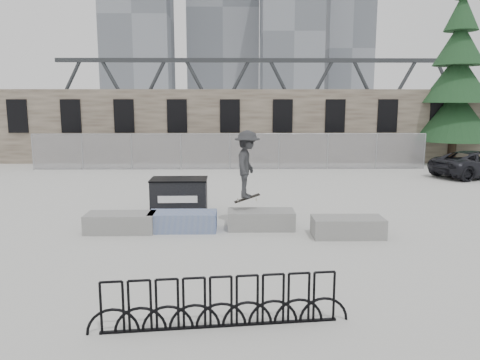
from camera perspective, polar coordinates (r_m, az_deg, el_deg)
name	(u,v)px	position (r m, az deg, el deg)	size (l,w,h in m)	color
ground	(227,229)	(14.12, -1.56, -6.05)	(120.00, 120.00, 0.00)	#B2B3AE
stone_wall	(230,126)	(29.87, -1.21, 6.65)	(36.00, 2.58, 4.50)	brown
chainlink_fence	(230,151)	(26.24, -1.25, 3.56)	(22.06, 0.06, 2.02)	gray
planter_far_left	(121,222)	(14.23, -14.36, -4.97)	(2.00, 0.90, 0.56)	gray
planter_center_left	(183,220)	(14.05, -7.00, -4.92)	(2.00, 0.90, 0.56)	#335099
planter_center_right	(261,219)	(14.16, 2.56, -4.74)	(2.00, 0.90, 0.56)	gray
planter_offset	(348,226)	(13.66, 13.00, -5.52)	(2.00, 0.90, 0.56)	gray
dumpster	(179,196)	(15.92, -7.41, -2.00)	(1.90, 1.18, 1.24)	black
bike_rack	(221,303)	(8.20, -2.34, -14.73)	(4.47, 0.53, 0.90)	black
spruce_tree	(457,86)	(31.61, 24.90, 10.39)	(4.81, 4.81, 11.50)	#38281E
skyline_towers	(227,23)	(108.75, -1.56, 18.63)	(58.00, 28.00, 48.00)	slate
truss_bridge	(301,98)	(69.29, 7.39, 9.83)	(70.00, 3.00, 9.80)	#2D3033
suv	(477,164)	(26.48, 26.94, 1.76)	(2.21, 4.78, 1.33)	black
skateboarder	(247,164)	(13.95, 0.88, 1.93)	(0.97, 1.42, 2.18)	#292A2B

